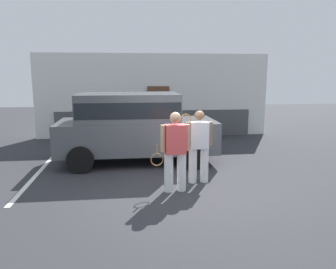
# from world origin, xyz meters

# --- Properties ---
(ground_plane) EXTENTS (40.00, 40.00, 0.00)m
(ground_plane) POSITION_xyz_m (0.00, 0.00, 0.00)
(ground_plane) COLOR #2D2D33
(parking_stripe_0) EXTENTS (0.12, 4.40, 0.01)m
(parking_stripe_0) POSITION_xyz_m (-3.50, 1.50, 0.00)
(parking_stripe_0) COLOR silver
(parking_stripe_0) RESTS_ON ground_plane
(house_frontage) EXTENTS (9.63, 0.40, 3.42)m
(house_frontage) POSITION_xyz_m (0.00, 6.58, 1.61)
(house_frontage) COLOR white
(house_frontage) RESTS_ON ground_plane
(parked_suv) EXTENTS (4.60, 2.16, 2.05)m
(parked_suv) POSITION_xyz_m (-0.92, 2.49, 1.15)
(parked_suv) COLOR #4C4F54
(parked_suv) RESTS_ON ground_plane
(tennis_player_man) EXTENTS (0.92, 0.32, 1.79)m
(tennis_player_man) POSITION_xyz_m (-0.06, -0.14, 0.93)
(tennis_player_man) COLOR white
(tennis_player_man) RESTS_ON ground_plane
(tennis_player_woman) EXTENTS (0.79, 0.28, 1.76)m
(tennis_player_woman) POSITION_xyz_m (0.59, 0.40, 0.92)
(tennis_player_woman) COLOR white
(tennis_player_woman) RESTS_ON ground_plane
(potted_plant_by_porch) EXTENTS (0.53, 0.53, 0.70)m
(potted_plant_by_porch) POSITION_xyz_m (2.38, 5.75, 0.39)
(potted_plant_by_porch) COLOR #9E5638
(potted_plant_by_porch) RESTS_ON ground_plane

